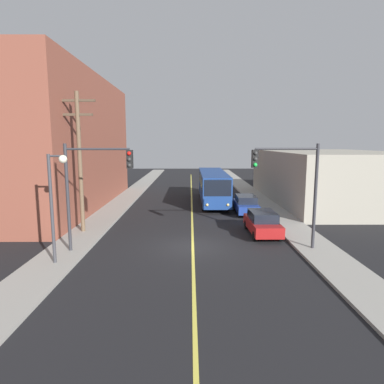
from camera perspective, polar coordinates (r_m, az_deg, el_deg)
name	(u,v)px	position (r m, az deg, el deg)	size (l,w,h in m)	color
ground_plane	(193,247)	(20.04, 0.14, -9.45)	(120.00, 120.00, 0.00)	black
sidewalk_left	(112,211)	(30.53, -13.77, -3.26)	(2.50, 90.00, 0.15)	gray
sidewalk_right	(272,211)	(30.60, 13.71, -3.23)	(2.50, 90.00, 0.15)	gray
lane_stripe_center	(192,202)	(34.62, -0.06, -1.74)	(0.16, 60.00, 0.01)	#D8CC4C
building_left_brick	(51,143)	(34.47, -23.31, 7.83)	(10.00, 23.41, 12.35)	brown
building_right_warehouse	(329,176)	(37.67, 22.59, 2.50)	(12.00, 20.34, 5.31)	gray
city_bus	(213,185)	(34.11, 3.65, 1.17)	(2.58, 12.16, 3.20)	navy
parked_car_red	(262,223)	(22.81, 12.10, -5.21)	(1.86, 4.42, 1.62)	maroon
parked_car_blue	(246,204)	(29.20, 9.32, -2.12)	(1.89, 4.43, 1.62)	navy
utility_pole_near	(80,156)	(23.35, -18.90, 5.95)	(2.40, 0.28, 9.36)	brown
traffic_signal_left_corner	(95,177)	(18.85, -16.53, 2.44)	(3.75, 0.48, 6.00)	#2D2D33
traffic_signal_right_corner	(289,177)	(19.27, 16.48, 2.57)	(3.75, 0.48, 6.00)	#2D2D33
street_lamp_left	(55,193)	(17.58, -22.62, -0.13)	(0.98, 0.40, 5.50)	#38383D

